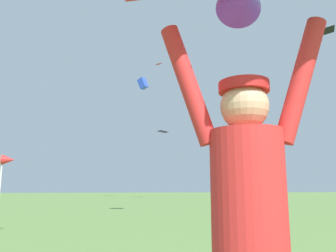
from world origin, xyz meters
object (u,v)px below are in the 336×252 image
object	(u,v)px
distant_kite_black_low_left	(328,30)
distant_kite_black_mid_right	(163,131)
distant_kite_red_low_right	(158,64)
marker_flag	(7,165)
kite_flyer_person	(250,228)
distant_kite_blue_far_center	(143,83)
distant_kite_black_mid_left	(173,43)

from	to	relation	value
distant_kite_black_low_left	distant_kite_black_mid_right	size ratio (longest dim) A/B	0.75
distant_kite_red_low_right	marker_flag	bearing A→B (deg)	-107.19
kite_flyer_person	distant_kite_blue_far_center	xyz separation A→B (m)	(1.41, 31.24, 10.50)
distant_kite_black_mid_left	distant_kite_black_mid_right	xyz separation A→B (m)	(1.92, 18.36, -0.39)
distant_kite_black_low_left	distant_kite_blue_far_center	bearing A→B (deg)	122.82
distant_kite_blue_far_center	marker_flag	size ratio (longest dim) A/B	0.69
distant_kite_black_mid_left	distant_kite_red_low_right	world-z (taller)	distant_kite_red_low_right
distant_kite_black_mid_left	distant_kite_red_low_right	distance (m)	15.04
distant_kite_blue_far_center	distant_kite_black_mid_right	xyz separation A→B (m)	(1.78, -2.51, -5.29)
distant_kite_black_mid_left	distant_kite_blue_far_center	bearing A→B (deg)	89.61
distant_kite_black_mid_left	marker_flag	distance (m)	7.55
distant_kite_black_mid_left	distant_kite_black_mid_right	distance (m)	18.46
distant_kite_black_low_left	distant_kite_black_mid_right	xyz separation A→B (m)	(-8.31, 13.12, -4.18)
kite_flyer_person	distant_kite_blue_far_center	distance (m)	32.99
distant_kite_red_low_right	marker_flag	distance (m)	20.95
distant_kite_blue_far_center	marker_flag	distance (m)	26.72
distant_kite_red_low_right	distant_kite_black_mid_right	xyz separation A→B (m)	(0.90, 4.07, -4.97)
distant_kite_red_low_right	marker_flag	size ratio (longest dim) A/B	0.30
marker_flag	distant_kite_blue_far_center	bearing A→B (deg)	79.24
distant_kite_blue_far_center	distant_kite_black_mid_left	bearing A→B (deg)	-90.39
distant_kite_black_low_left	distant_kite_black_mid_right	world-z (taller)	distant_kite_black_low_left
distant_kite_black_low_left	distant_kite_red_low_right	bearing A→B (deg)	135.50
distant_kite_black_mid_left	distant_kite_black_mid_right	world-z (taller)	distant_kite_black_mid_left
kite_flyer_person	distant_kite_blue_far_center	world-z (taller)	distant_kite_blue_far_center
distant_kite_black_mid_left	kite_flyer_person	bearing A→B (deg)	-96.96
distant_kite_red_low_right	distant_kite_blue_far_center	bearing A→B (deg)	97.59
kite_flyer_person	distant_kite_blue_far_center	size ratio (longest dim) A/B	1.50
distant_kite_red_low_right	marker_flag	world-z (taller)	distant_kite_red_low_right
distant_kite_black_mid_left	distant_kite_black_mid_right	size ratio (longest dim) A/B	0.80
distant_kite_black_low_left	distant_kite_black_mid_left	size ratio (longest dim) A/B	0.95
distant_kite_red_low_right	distant_kite_black_low_left	bearing A→B (deg)	-44.50
distant_kite_black_mid_right	distant_kite_black_mid_left	bearing A→B (deg)	-95.97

